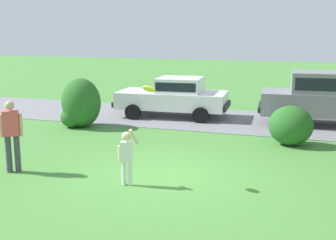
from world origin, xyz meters
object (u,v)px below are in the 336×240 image
child_thrower (127,154)px  frisbee (149,89)px  parked_sedan (175,96)px  adult_onlooker (12,132)px  parked_suv (327,96)px

child_thrower → frisbee: (0.44, 0.26, 1.41)m
child_thrower → parked_sedan: bearing=99.8°
child_thrower → frisbee: size_ratio=4.37×
parked_sedan → child_thrower: 7.86m
parked_sedan → adult_onlooker: bearing=-101.9°
parked_sedan → child_thrower: parked_sedan is taller
parked_sedan → parked_suv: (5.60, 0.17, 0.23)m
child_thrower → adult_onlooker: (-2.97, -0.00, 0.27)m
parked_suv → adult_onlooker: 10.72m
parked_suv → child_thrower: parked_suv is taller
frisbee → parked_sedan: bearing=103.3°
frisbee → adult_onlooker: 3.60m
child_thrower → frisbee: frisbee is taller
parked_suv → frisbee: (-3.83, -7.65, 1.05)m
parked_sedan → frisbee: bearing=-76.7°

